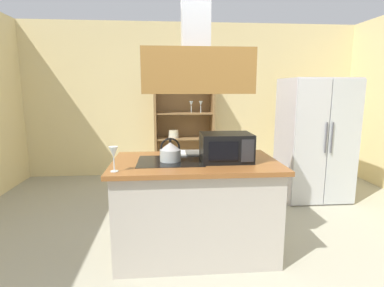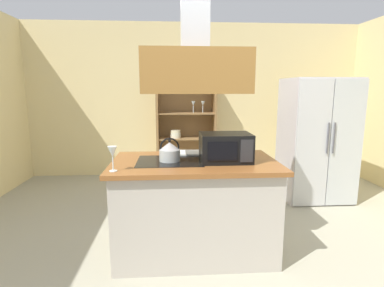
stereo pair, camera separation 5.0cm
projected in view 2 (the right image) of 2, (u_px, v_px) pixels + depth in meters
ground_plane at (219, 260)px, 2.78m from camera, size 7.80×7.80×0.00m
wall_back at (195, 101)px, 5.49m from camera, size 6.00×0.12×2.70m
kitchen_island at (194, 206)px, 2.88m from camera, size 1.53×0.91×0.90m
range_hood at (195, 61)px, 2.64m from camera, size 0.90×0.70×1.18m
refrigerator at (316, 140)px, 4.26m from camera, size 0.90×0.77×1.71m
dish_cabinet at (186, 134)px, 5.36m from camera, size 1.04×0.40×1.76m
kettle at (170, 151)px, 2.77m from camera, size 0.19×0.19×0.22m
cutting_board at (193, 153)px, 3.11m from camera, size 0.34×0.24×0.02m
microwave at (225, 147)px, 2.76m from camera, size 0.46×0.35×0.26m
wine_glass_on_counter at (112, 153)px, 2.42m from camera, size 0.08×0.08×0.21m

